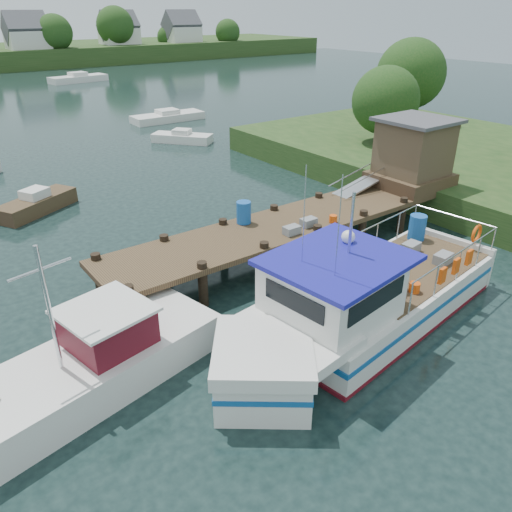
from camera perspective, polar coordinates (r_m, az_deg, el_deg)
ground_plane at (r=19.06m, az=-0.28°, el=-1.07°), size 160.00×160.00×0.00m
dock at (r=22.40m, az=13.39°, el=8.71°), size 16.60×3.00×4.78m
lobster_boat at (r=15.09m, az=11.69°, el=-5.36°), size 11.66×4.58×5.54m
work_boat at (r=13.58m, az=-19.40°, el=-12.20°), size 8.24×3.84×4.31m
moored_rowboat at (r=26.17m, az=-23.77°, el=5.52°), size 4.12×3.07×1.15m
moored_far at (r=73.06m, az=-19.64°, el=18.58°), size 7.62×3.45×1.25m
moored_b at (r=37.60m, az=-8.44°, el=13.26°), size 3.86×4.25×0.95m
moored_c at (r=45.28m, az=-10.04°, el=15.41°), size 6.25×2.22×0.98m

